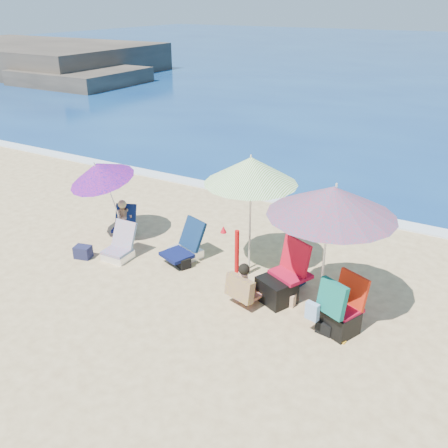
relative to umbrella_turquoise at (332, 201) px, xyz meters
The scene contains 19 objects.
ground 2.82m from the umbrella_turquoise, 156.75° to the right, with size 120.00×120.00×0.00m.
foam 5.11m from the umbrella_turquoise, 112.21° to the left, with size 120.00×0.50×0.04m.
headland 34.73m from the umbrella_turquoise, 146.86° to the left, with size 20.50×11.50×2.60m.
umbrella_turquoise is the anchor object (origin of this frame).
umbrella_striped 1.94m from the umbrella_turquoise, 157.48° to the left, with size 1.76×1.76×2.33m.
umbrella_blue 5.20m from the umbrella_turquoise, behind, with size 1.81×1.85×1.92m.
furled_umbrella 2.34m from the umbrella_turquoise, behind, with size 0.33×0.29×1.13m.
chair_navy 3.64m from the umbrella_turquoise, behind, with size 0.81×1.02×0.82m.
chair_rainbow 4.70m from the umbrella_turquoise, behind, with size 0.55×0.66×0.73m.
camp_chair_left 1.90m from the umbrella_turquoise, behind, with size 0.93×0.99×1.08m.
camp_chair_right 1.78m from the umbrella_turquoise, 44.45° to the right, with size 0.85×0.83×1.01m.
person_center 2.15m from the umbrella_turquoise, 160.04° to the right, with size 0.60×0.59×0.83m.
person_left 5.30m from the umbrella_turquoise, behind, with size 0.63×0.68×0.86m.
bag_navy_a 5.36m from the umbrella_turquoise, behind, with size 0.38×0.32×0.26m.
bag_black_a 3.54m from the umbrella_turquoise, behind, with size 0.37×0.34×0.22m.
bag_tan 2.04m from the umbrella_turquoise, behind, with size 0.26×0.19×0.22m.
bag_navy_b 2.17m from the umbrella_turquoise, 141.54° to the left, with size 0.49×0.41×0.32m.
bag_black_b 2.03m from the umbrella_turquoise, 64.71° to the right, with size 0.29×0.22×0.21m.
orange_item 2.19m from the umbrella_turquoise, 49.27° to the right, with size 0.20×0.12×0.03m.
Camera 1 is at (3.84, -6.17, 4.91)m, focal length 39.45 mm.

